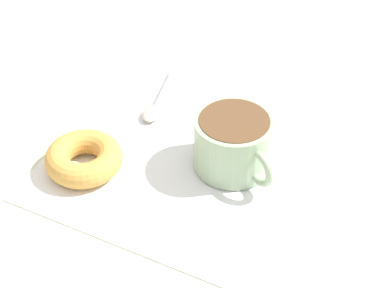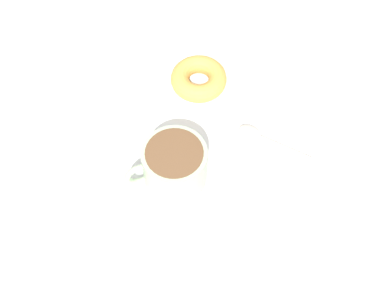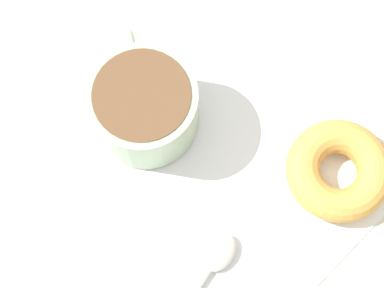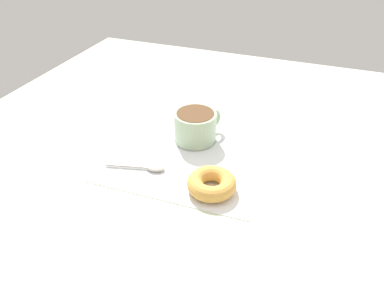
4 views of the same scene
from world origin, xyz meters
TOP-DOWN VIEW (x-y plane):
  - ground_plane at (0.00, 0.00)cm, footprint 120.00×120.00cm
  - napkin at (1.61, 2.09)cm, footprint 33.24×33.24cm
  - coffee_cup at (2.62, -2.99)cm, footprint 9.47×11.47cm
  - donut at (-6.24, 12.57)cm, footprint 9.32×9.32cm
  - spoon at (7.78, 10.99)cm, footprint 12.37×4.40cm

SIDE VIEW (x-z plane):
  - ground_plane at x=0.00cm, z-range -2.00..0.00cm
  - napkin at x=1.61cm, z-range 0.00..0.30cm
  - spoon at x=7.78cm, z-range 0.25..1.15cm
  - donut at x=-6.24cm, z-range 0.30..3.34cm
  - coffee_cup at x=2.62cm, z-range 0.45..7.23cm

